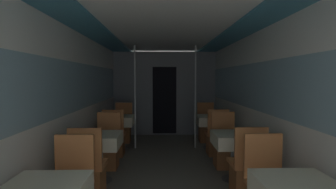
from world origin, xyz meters
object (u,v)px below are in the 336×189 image
object	(u,v)px
chair_left_far_2	(123,130)
chair_right_far_1	(225,150)
chair_right_near_2	(216,141)
chair_left_near_2	(115,141)
dining_table_left_1	(99,142)
dining_table_right_1	(234,141)
chair_right_far_2	(206,129)
chair_left_far_1	(108,151)
chair_left_near_1	(89,176)
dining_table_right_2	(211,121)
dining_table_left_2	(119,122)
support_pole_right_2	(195,97)
support_pole_left_2	(135,97)
chair_right_near_1	(246,174)

from	to	relation	value
chair_left_far_2	chair_right_far_1	world-z (taller)	same
chair_left_far_2	chair_right_near_2	world-z (taller)	same
chair_left_near_2	chair_left_far_2	xyz separation A→B (m)	(0.00, 1.15, 0.00)
chair_left_far_2	dining_table_left_1	bearing A→B (deg)	90.00
chair_right_near_2	chair_left_far_2	bearing A→B (deg)	150.28
chair_left_far_2	dining_table_right_1	world-z (taller)	chair_left_far_2
chair_left_near_2	chair_right_far_2	distance (m)	2.32
chair_right_near_2	chair_left_far_1	bearing A→B (deg)	-161.17
chair_left_near_1	chair_left_near_2	xyz separation A→B (m)	(0.00, 1.84, 0.00)
chair_left_far_1	dining_table_right_2	bearing A→B (deg)	-147.94
dining_table_left_2	support_pole_right_2	world-z (taller)	support_pole_right_2
chair_left_near_2	dining_table_right_2	bearing A→B (deg)	15.93
chair_left_near_2	chair_right_far_2	bearing A→B (deg)	29.72
chair_left_far_1	chair_left_far_2	distance (m)	1.84
chair_left_far_1	support_pole_right_2	distance (m)	2.25
dining_table_left_2	chair_left_near_2	bearing A→B (deg)	-90.00
dining_table_left_2	support_pole_left_2	bearing A→B (deg)	0.00
dining_table_left_1	chair_left_far_1	distance (m)	0.65
chair_left_near_2	chair_right_near_2	distance (m)	2.02
chair_right_near_1	dining_table_right_1	bearing A→B (deg)	90.00
chair_left_near_1	chair_left_far_1	world-z (taller)	same
support_pole_left_2	support_pole_right_2	size ratio (longest dim) A/B	1.00
dining_table_left_2	chair_left_near_2	world-z (taller)	chair_left_near_2
dining_table_left_1	chair_right_far_2	xyz separation A→B (m)	(2.02, 2.42, -0.29)
chair_left_near_1	support_pole_left_2	size ratio (longest dim) A/B	0.42
chair_right_near_2	dining_table_right_2	bearing A→B (deg)	90.00
support_pole_right_2	dining_table_right_1	bearing A→B (deg)	-79.25
chair_left_far_1	chair_right_far_1	world-z (taller)	same
chair_right_near_1	chair_right_near_2	xyz separation A→B (m)	(0.00, 1.84, 0.00)
chair_right_near_2	dining_table_right_1	bearing A→B (deg)	-90.00
chair_right_far_1	chair_right_near_1	bearing A→B (deg)	90.00
chair_left_near_2	dining_table_left_2	bearing A→B (deg)	90.00
dining_table_right_1	chair_right_far_1	size ratio (longest dim) A/B	0.76
chair_right_near_2	chair_left_near_2	bearing A→B (deg)	180.00
chair_left_near_1	chair_right_near_1	distance (m)	2.02
support_pole_right_2	dining_table_left_2	bearing A→B (deg)	-180.00
chair_left_far_2	chair_right_far_2	bearing A→B (deg)	-180.00
dining_table_left_1	support_pole_left_2	bearing A→B (deg)	79.25
chair_right_far_1	chair_right_far_2	size ratio (longest dim) A/B	1.00
dining_table_left_2	chair_right_far_2	xyz separation A→B (m)	(2.02, 0.58, -0.29)
chair_left_near_2	support_pole_left_2	world-z (taller)	support_pole_left_2
dining_table_left_2	support_pole_left_2	distance (m)	0.64
support_pole_left_2	chair_right_far_1	distance (m)	2.25
dining_table_left_2	support_pole_right_2	distance (m)	1.75
chair_right_far_1	chair_left_near_1	bearing A→B (deg)	29.72
chair_left_near_1	chair_left_far_1	bearing A→B (deg)	90.00
chair_left_near_1	chair_right_near_1	size ratio (longest dim) A/B	1.00
dining_table_left_1	chair_left_far_2	world-z (taller)	chair_left_far_2
chair_left_near_1	chair_right_far_2	size ratio (longest dim) A/B	1.00
chair_right_near_1	support_pole_left_2	bearing A→B (deg)	124.63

